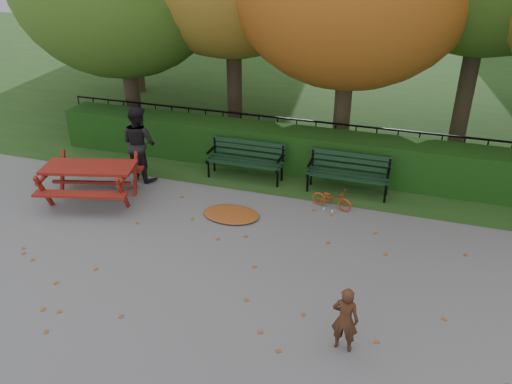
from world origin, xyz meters
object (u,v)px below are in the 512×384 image
(bench_left, at_px, (246,157))
(adult, at_px, (139,143))
(child, at_px, (345,319))
(picnic_table, at_px, (90,174))
(bench_right, at_px, (349,170))
(bicycle, at_px, (332,198))

(bench_left, height_order, adult, adult)
(child, bearing_deg, picnic_table, -20.11)
(bench_right, xyz_separation_m, adult, (-4.73, -0.80, 0.36))
(child, height_order, adult, adult)
(bench_left, xyz_separation_m, picnic_table, (-2.78, -2.13, 0.12))
(child, relative_size, bicycle, 1.17)
(bench_left, distance_m, picnic_table, 3.50)
(picnic_table, bearing_deg, bench_right, 7.32)
(picnic_table, bearing_deg, bicycle, -0.87)
(bench_left, bearing_deg, child, -57.24)
(bicycle, bearing_deg, adult, 100.76)
(adult, bearing_deg, bicycle, -163.04)
(bench_left, bearing_deg, bicycle, -21.51)
(picnic_table, distance_m, bicycle, 5.16)
(bench_right, relative_size, adult, 1.02)
(bench_right, height_order, picnic_table, picnic_table)
(picnic_table, distance_m, adult, 1.42)
(bench_left, distance_m, child, 5.72)
(bench_right, bearing_deg, bicycle, -102.38)
(bench_left, height_order, bench_right, same)
(bench_right, distance_m, child, 4.86)
(bench_right, distance_m, picnic_table, 5.60)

